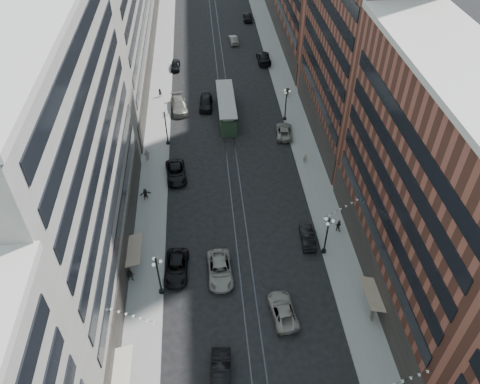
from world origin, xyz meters
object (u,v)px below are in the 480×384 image
object	(u,v)px
lamppost_sw_mid	(166,127)
car_12	(264,58)
streetcar	(226,108)
pedestrian_4	(372,314)
car_5	(221,375)
car_11	(284,131)
car_14	(233,40)
car_13	(206,102)
pedestrian_8	(305,158)
lamppost_se_far	(327,234)
car_extra_1	(283,311)
car_10	(307,237)
pedestrian_7	(338,225)
car_7	(176,173)
pedestrian_5	(145,194)
lamppost_se_mid	(286,103)
pedestrian_2	(130,275)
pedestrian_6	(147,155)
lamppost_sw_far	(158,275)
car_extra_2	(248,16)
car_9	(175,65)
car_extra_0	(220,270)
pedestrian_extra_0	(160,92)
car_8	(179,105)
car_2	(176,268)

from	to	relation	value
lamppost_sw_mid	car_12	size ratio (longest dim) A/B	0.93
lamppost_sw_mid	streetcar	distance (m)	11.63
pedestrian_4	car_5	bearing A→B (deg)	104.34
car_11	car_14	bearing A→B (deg)	-74.60
car_13	pedestrian_8	xyz separation A→B (m)	(13.39, -16.37, 0.11)
lamppost_se_far	car_extra_1	distance (m)	10.14
car_10	pedestrian_7	distance (m)	4.20
pedestrian_4	car_7	xyz separation A→B (m)	(-19.84, 24.46, -0.20)
pedestrian_4	pedestrian_7	distance (m)	12.50
car_14	pedestrian_5	xyz separation A→B (m)	(-15.06, -46.54, 0.21)
car_5	car_13	size ratio (longest dim) A/B	0.99
streetcar	car_5	bearing A→B (deg)	-94.51
lamppost_se_far	lamppost_se_mid	size ratio (longest dim) A/B	1.00
pedestrian_2	pedestrian_6	xyz separation A→B (m)	(0.54, 21.49, 0.01)
pedestrian_7	lamppost_se_far	bearing A→B (deg)	87.35
pedestrian_8	lamppost_sw_far	bearing A→B (deg)	38.75
car_10	car_extra_2	distance (m)	67.40
car_9	lamppost_se_mid	bearing A→B (deg)	-45.30
car_13	car_14	bearing A→B (deg)	79.62
streetcar	pedestrian_5	distance (m)	22.24
pedestrian_5	pedestrian_7	bearing A→B (deg)	-34.78
car_extra_0	pedestrian_2	bearing A→B (deg)	179.30
pedestrian_5	pedestrian_6	distance (m)	8.27
car_14	pedestrian_4	bearing A→B (deg)	92.37
pedestrian_6	pedestrian_extra_0	bearing A→B (deg)	-114.88
car_10	car_extra_2	xyz separation A→B (m)	(-0.18, 67.40, 0.13)
lamppost_se_mid	pedestrian_2	distance (m)	37.22
car_extra_0	lamppost_sw_mid	bearing A→B (deg)	103.05
lamppost_sw_mid	pedestrian_8	bearing A→B (deg)	-18.01
car_11	pedestrian_extra_0	distance (m)	23.32
car_7	car_12	xyz separation A→B (m)	(16.28, 33.35, 0.09)
car_12	car_extra_0	xyz separation A→B (m)	(-11.27, -50.69, -0.06)
lamppost_sw_far	pedestrian_2	world-z (taller)	lamppost_sw_far
pedestrian_7	pedestrian_extra_0	bearing A→B (deg)	-22.31
car_5	car_8	distance (m)	46.93
lamppost_sw_mid	car_7	world-z (taller)	lamppost_sw_mid
lamppost_se_far	car_13	xyz separation A→B (m)	(-12.39, 33.06, -2.21)
lamppost_sw_mid	lamppost_se_far	size ratio (longest dim) A/B	1.00
lamppost_sw_far	car_12	bearing A→B (deg)	71.49
pedestrian_6	car_2	bearing A→B (deg)	80.58
pedestrian_4	car_2	bearing A→B (deg)	64.78
car_7	car_9	size ratio (longest dim) A/B	1.37
car_extra_2	lamppost_se_far	bearing A→B (deg)	94.33
lamppost_sw_far	car_2	world-z (taller)	lamppost_sw_far
lamppost_se_mid	car_9	world-z (taller)	lamppost_se_mid
pedestrian_4	pedestrian_8	bearing A→B (deg)	0.69
pedestrian_7	pedestrian_8	size ratio (longest dim) A/B	0.94
lamppost_sw_far	pedestrian_6	world-z (taller)	lamppost_sw_far
car_7	car_12	distance (m)	37.11
car_5	car_14	world-z (taller)	car_5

